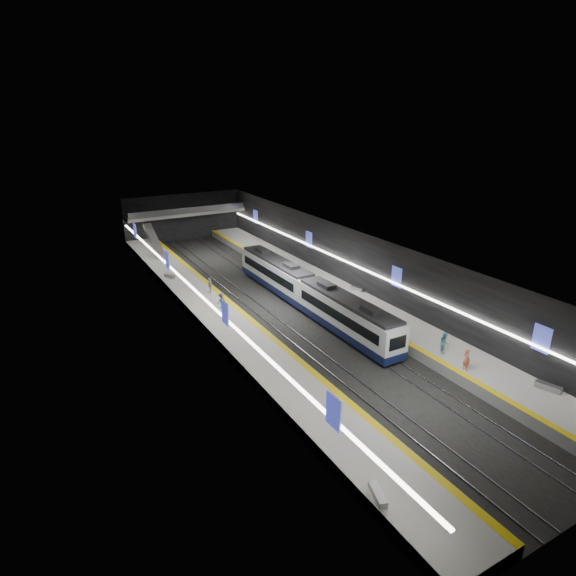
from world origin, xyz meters
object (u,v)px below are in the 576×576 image
bench_right_far (357,289)px  passenger_right_b (444,343)px  bench_right_near (548,387)px  passenger_left_b (221,301)px  passenger_left_a (210,285)px  passenger_right_a (466,360)px  escalator (154,241)px  bench_left_near (378,494)px  train (308,291)px  bench_left_far (170,276)px

bench_right_far → passenger_right_b: 16.67m
bench_right_near → passenger_left_b: bearing=103.0°
bench_right_far → passenger_left_a: passenger_left_a is taller
passenger_right_a → escalator: bearing=23.8°
bench_left_near → bench_right_near: size_ratio=0.93×
bench_left_near → passenger_left_b: (2.71, 30.05, 0.61)m
bench_right_near → passenger_left_b: size_ratio=1.18×
bench_right_near → train: bearing=88.3°
train → bench_right_near: size_ratio=15.46×
escalator → bench_right_near: (16.74, -52.68, -1.66)m
passenger_right_a → bench_right_near: bearing=-140.6°
escalator → bench_left_near: size_ratio=4.42×
escalator → passenger_right_b: 46.50m
passenger_left_a → bench_left_far: bearing=-155.3°
bench_left_far → passenger_left_a: size_ratio=0.87×
bench_left_near → passenger_right_b: (16.19, 10.64, 0.73)m
bench_right_far → train: bearing=160.9°
bench_left_near → passenger_left_a: size_ratio=0.97×
bench_left_far → passenger_left_a: bearing=-94.1°
escalator → bench_left_far: bearing=-96.4°
bench_right_near → bench_left_near: bearing=169.9°
bench_left_far → passenger_left_b: 12.68m
escalator → bench_right_far: bearing=-58.6°
escalator → passenger_left_a: (1.30, -19.91, -0.97)m
escalator → passenger_right_a: escalator is taller
escalator → passenger_right_b: (14.23, -44.26, -0.95)m
bench_right_near → bench_right_far: size_ratio=1.17×
escalator → train: bearing=-70.3°
bench_right_far → bench_left_near: bearing=-144.3°
bench_left_far → passenger_right_b: size_ratio=0.85×
train → passenger_right_b: size_ratio=15.74×
bench_left_near → passenger_right_a: size_ratio=0.96×
escalator → passenger_left_b: bearing=-88.3°
bench_left_near → bench_right_near: 18.83m
train → bench_left_near: bearing=-113.9°
bench_left_near → passenger_left_b: 30.18m
train → passenger_left_a: bearing=137.6°
train → bench_left_far: 19.25m
bench_left_near → escalator: bearing=105.7°
bench_left_far → passenger_left_b: size_ratio=0.99×
bench_left_near → passenger_right_b: passenger_right_b is taller
bench_right_far → passenger_right_a: bearing=-119.4°
bench_right_far → passenger_left_a: 17.60m
bench_left_near → bench_right_near: bench_right_near is taller
escalator → bench_left_far: size_ratio=4.91×
escalator → bench_right_far: 32.66m
bench_right_far → passenger_left_a: (-15.70, 7.92, 0.73)m
passenger_right_b → passenger_left_b: (-13.48, 19.41, -0.13)m
bench_right_far → passenger_left_b: 16.54m
bench_left_far → bench_left_near: bearing=-114.5°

